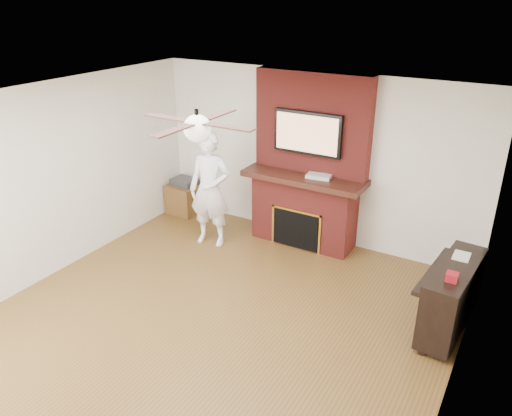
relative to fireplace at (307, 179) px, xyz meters
The scene contains 11 objects.
room_shell 2.56m from the fireplace, 90.00° to the right, with size 5.36×5.86×2.86m.
fireplace is the anchor object (origin of this frame).
tv 0.69m from the fireplace, 90.00° to the right, with size 1.00×0.08×0.60m.
ceiling_fan 2.88m from the fireplace, 90.00° to the right, with size 1.21×1.21×0.31m.
person 1.41m from the fireplace, 146.98° to the right, with size 0.62×0.41×1.70m, color white.
side_table 2.32m from the fireplace, behind, with size 0.55×0.55×0.60m.
piano 2.64m from the fireplace, 26.75° to the right, with size 0.56×1.27×0.90m.
cable_box 0.27m from the fireplace, 23.17° to the right, with size 0.34×0.19×0.05m, color silver.
candle_green 0.97m from the fireplace, 122.84° to the right, with size 0.07×0.07×0.10m, color #317C37.
candle_cream 0.97m from the fireplace, 79.14° to the right, with size 0.07×0.07×0.12m, color beige.
candle_blue 1.00m from the fireplace, 42.60° to the right, with size 0.06×0.06×0.07m, color teal.
Camera 1 is at (2.78, -3.66, 3.53)m, focal length 35.00 mm.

